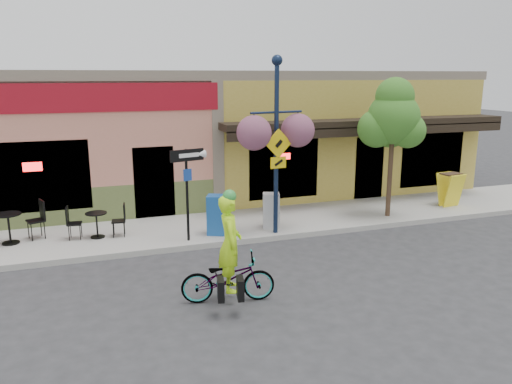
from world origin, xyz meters
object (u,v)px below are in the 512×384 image
Objects in this scene: cyclist_rider at (230,255)px; lamp_post at (276,147)px; newspaper_box_grey at (271,211)px; street_tree at (392,148)px; newspaper_box_blue at (217,215)px; building at (216,131)px; bicycle at (228,278)px; one_way_sign at (187,196)px.

lamp_post is at bearing -22.17° from cyclist_rider.
newspaper_box_grey is 0.23× the size of street_tree.
cyclist_rider is at bearing -77.11° from newspaper_box_blue.
building is at bearing 98.85° from newspaper_box_blue.
building is at bearing -1.60° from cyclist_rider.
newspaper_box_blue is (0.76, 3.79, 0.21)m from bicycle.
bicycle is at bearing -77.84° from newspaper_box_blue.
lamp_post reaches higher than one_way_sign.
cyclist_rider is 4.37m from lamp_post.
bicycle is (-2.42, -10.12, -1.77)m from building.
one_way_sign is at bearing -153.20° from newspaper_box_grey.
one_way_sign is at bearing 13.65° from cyclist_rider.
bicycle is at bearing -148.20° from street_tree.
lamp_post is 3.90m from street_tree.
street_tree reaches higher than one_way_sign.
one_way_sign reaches higher than bicycle.
cyclist_rider is 3.53m from one_way_sign.
bicycle is 0.39× the size of lamp_post.
building reaches higher than cyclist_rider.
cyclist_rider is at bearing -147.99° from street_tree.
lamp_post reaches higher than street_tree.
bicycle is at bearing -103.47° from building.
street_tree is at bearing 18.02° from newspaper_box_grey.
street_tree is at bearing -11.50° from one_way_sign.
newspaper_box_grey is at bearing -6.16° from one_way_sign.
building is 6.46m from newspaper_box_grey.
building reaches higher than newspaper_box_blue.
building is 18.46× the size of newspaper_box_grey.
newspaper_box_blue is (0.71, 3.79, -0.26)m from cyclist_rider.
bicycle is 4.53m from newspaper_box_grey.
building reaches higher than one_way_sign.
bicycle is 1.70× the size of newspaper_box_blue.
building is 4.32× the size of street_tree.
newspaper_box_grey is at bearing -19.86° from bicycle.
cyclist_rider is 0.79× the size of one_way_sign.
newspaper_box_grey is 4.15m from street_tree.
newspaper_box_blue reaches higher than bicycle.
lamp_post is (2.27, 3.39, 1.56)m from cyclist_rider.
one_way_sign is 6.33m from street_tree.
newspaper_box_grey is at bearing 76.61° from lamp_post.
one_way_sign is 0.57× the size of street_tree.
cyclist_rider reaches higher than bicycle.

